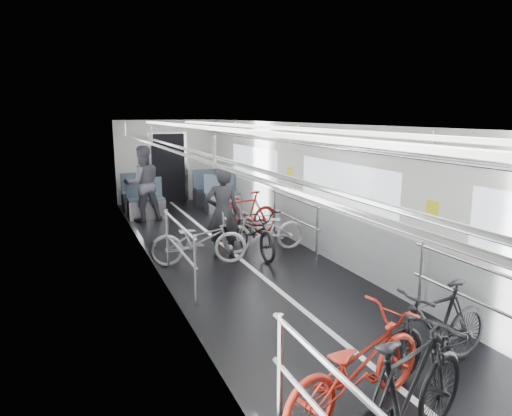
{
  "coord_description": "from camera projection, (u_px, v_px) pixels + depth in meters",
  "views": [
    {
      "loc": [
        -2.77,
        -6.35,
        2.57
      ],
      "look_at": [
        0.0,
        0.28,
        1.08
      ],
      "focal_mm": 32.0,
      "sensor_mm": 36.0,
      "label": 1
    }
  ],
  "objects": [
    {
      "name": "bike_right_mid",
      "position": [
        264.0,
        230.0,
        8.6
      ],
      "size": [
        1.65,
        0.69,
        0.85
      ],
      "primitive_type": "imported",
      "rotation": [
        0.0,
        0.0,
        -1.65
      ],
      "color": "#AEAFB3",
      "rests_on": "floor"
    },
    {
      "name": "person_standing",
      "position": [
        223.0,
        213.0,
        8.22
      ],
      "size": [
        0.66,
        0.49,
        1.64
      ],
      "primitive_type": "imported",
      "rotation": [
        0.0,
        0.0,
        2.96
      ],
      "color": "black",
      "rests_on": "floor"
    },
    {
      "name": "bike_right_far",
      "position": [
        246.0,
        215.0,
        9.49
      ],
      "size": [
        1.71,
        0.88,
        0.99
      ],
      "primitive_type": "imported",
      "rotation": [
        0.0,
        0.0,
        -1.31
      ],
      "color": "maroon",
      "rests_on": "floor"
    },
    {
      "name": "car_shell",
      "position": [
        226.0,
        191.0,
        8.68
      ],
      "size": [
        3.02,
        14.01,
        2.41
      ],
      "color": "black",
      "rests_on": "ground"
    },
    {
      "name": "bike_right_near",
      "position": [
        436.0,
        329.0,
        4.54
      ],
      "size": [
        1.6,
        0.61,
        0.94
      ],
      "primitive_type": "imported",
      "rotation": [
        0.0,
        0.0,
        -1.46
      ],
      "color": "black",
      "rests_on": "floor"
    },
    {
      "name": "bike_left_far",
      "position": [
        199.0,
        240.0,
        7.84
      ],
      "size": [
        1.74,
        0.91,
        0.87
      ],
      "primitive_type": "imported",
      "rotation": [
        0.0,
        0.0,
        1.36
      ],
      "color": "#9F9FA4",
      "rests_on": "floor"
    },
    {
      "name": "bike_left_near",
      "position": [
        357.0,
        366.0,
        3.91
      ],
      "size": [
        1.79,
        1.01,
        0.89
      ],
      "primitive_type": "imported",
      "rotation": [
        0.0,
        0.0,
        1.84
      ],
      "color": "red",
      "rests_on": "floor"
    },
    {
      "name": "bike_left_mid",
      "position": [
        406.0,
        397.0,
        3.36
      ],
      "size": [
        1.81,
        1.02,
        1.05
      ],
      "primitive_type": "imported",
      "rotation": [
        0.0,
        0.0,
        1.89
      ],
      "color": "black",
      "rests_on": "floor"
    },
    {
      "name": "bike_aisle",
      "position": [
        255.0,
        231.0,
        8.43
      ],
      "size": [
        0.65,
        1.71,
        0.89
      ],
      "primitive_type": "imported",
      "rotation": [
        0.0,
        0.0,
        0.04
      ],
      "color": "black",
      "rests_on": "floor"
    },
    {
      "name": "person_seated",
      "position": [
        143.0,
        184.0,
        10.99
      ],
      "size": [
        0.96,
        0.79,
        1.83
      ],
      "primitive_type": "imported",
      "rotation": [
        0.0,
        0.0,
        3.25
      ],
      "color": "#2C2A32",
      "rests_on": "floor"
    }
  ]
}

